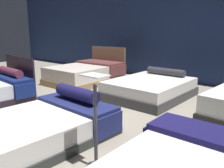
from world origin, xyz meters
TOP-DOWN VIEW (x-y plane):
  - ground_plane at (0.00, 0.00)m, footprint 18.00×18.00m
  - showroom_back_wall at (0.00, 4.00)m, footprint 18.00×0.06m
  - bed_1 at (0.06, -1.06)m, footprint 1.51×2.06m
  - bed_3 at (-2.30, 1.98)m, footprint 1.61×2.24m
  - bed_4 at (0.04, 1.86)m, footprint 1.59×2.02m
  - price_sign at (1.16, -1.05)m, footprint 0.28×0.24m

SIDE VIEW (x-z plane):
  - ground_plane at x=0.00m, z-range -0.02..0.00m
  - bed_1 at x=0.06m, z-range -0.13..0.53m
  - bed_4 at x=0.04m, z-range -0.09..0.52m
  - bed_3 at x=-2.30m, z-range -0.23..0.78m
  - price_sign at x=1.16m, z-range -0.12..0.97m
  - showroom_back_wall at x=0.00m, z-range 0.00..3.50m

